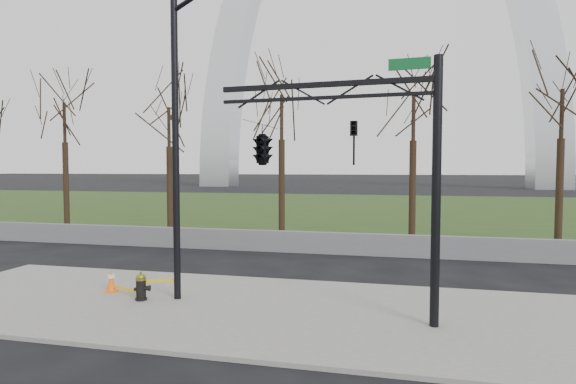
% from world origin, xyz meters
% --- Properties ---
extents(ground, '(500.00, 500.00, 0.00)m').
position_xyz_m(ground, '(0.00, 0.00, 0.00)').
color(ground, black).
rests_on(ground, ground).
extents(sidewalk, '(18.00, 6.00, 0.10)m').
position_xyz_m(sidewalk, '(0.00, 0.00, 0.05)').
color(sidewalk, slate).
rests_on(sidewalk, ground).
extents(grass_strip, '(120.00, 40.00, 0.06)m').
position_xyz_m(grass_strip, '(0.00, 30.00, 0.03)').
color(grass_strip, '#273F17').
rests_on(grass_strip, ground).
extents(guardrail, '(60.00, 0.30, 0.90)m').
position_xyz_m(guardrail, '(0.00, 8.00, 0.45)').
color(guardrail, '#59595B').
rests_on(guardrail, ground).
extents(gateway_arch, '(66.00, 6.00, 65.00)m').
position_xyz_m(gateway_arch, '(0.00, 75.00, 32.50)').
color(gateway_arch, silver).
rests_on(gateway_arch, ground).
extents(tree_row, '(55.44, 4.00, 8.14)m').
position_xyz_m(tree_row, '(4.72, 12.00, 4.07)').
color(tree_row, black).
rests_on(tree_row, ground).
extents(fire_hydrant, '(0.47, 0.31, 0.76)m').
position_xyz_m(fire_hydrant, '(-2.64, -0.08, 0.45)').
color(fire_hydrant, black).
rests_on(fire_hydrant, sidewalk).
extents(traffic_cone, '(0.43, 0.43, 0.63)m').
position_xyz_m(traffic_cone, '(-3.90, 0.44, 0.41)').
color(traffic_cone, '#FF650D').
rests_on(traffic_cone, sidewalk).
extents(street_light, '(2.35, 0.74, 8.21)m').
position_xyz_m(street_light, '(-1.56, 0.20, 4.69)').
color(street_light, black).
rests_on(street_light, ground).
extents(traffic_signal_mast, '(5.09, 2.51, 6.00)m').
position_xyz_m(traffic_signal_mast, '(1.48, -0.23, 4.15)').
color(traffic_signal_mast, black).
rests_on(traffic_signal_mast, ground).
extents(caution_tape, '(2.12, 0.54, 0.40)m').
position_xyz_m(caution_tape, '(-2.84, 0.14, 0.41)').
color(caution_tape, '#E8B50C').
rests_on(caution_tape, ground).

